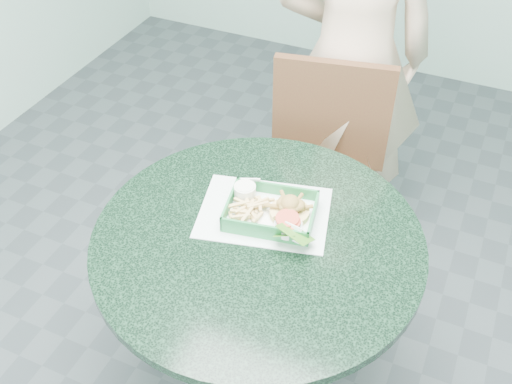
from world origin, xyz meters
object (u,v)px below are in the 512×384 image
at_px(crab_sandwich, 289,214).
at_px(diner_person, 356,28).
at_px(cafe_table, 258,279).
at_px(sauce_ramekin, 249,192).
at_px(food_basket, 271,219).
at_px(dining_chair, 318,165).

bearing_deg(crab_sandwich, diner_person, 95.17).
distance_m(cafe_table, sauce_ramekin, 0.27).
bearing_deg(food_basket, crab_sandwich, 9.39).
xyz_separation_m(food_basket, crab_sandwich, (0.05, 0.01, 0.03)).
bearing_deg(sauce_ramekin, dining_chair, 84.28).
height_order(cafe_table, food_basket, food_basket).
height_order(diner_person, food_basket, diner_person).
bearing_deg(cafe_table, food_basket, 87.48).
height_order(cafe_table, dining_chair, dining_chair).
xyz_separation_m(dining_chair, diner_person, (0.01, 0.28, 0.46)).
bearing_deg(dining_chair, diner_person, 75.86).
bearing_deg(diner_person, dining_chair, 65.51).
xyz_separation_m(dining_chair, food_basket, (0.04, -0.58, 0.23)).
relative_size(dining_chair, food_basket, 3.59).
xyz_separation_m(diner_person, sauce_ramekin, (-0.07, -0.81, -0.19)).
bearing_deg(crab_sandwich, dining_chair, 99.18).
relative_size(diner_person, sauce_ramekin, 29.59).
relative_size(diner_person, crab_sandwich, 16.73).
xyz_separation_m(food_basket, sauce_ramekin, (-0.09, 0.05, 0.04)).
distance_m(diner_person, food_basket, 0.89).
height_order(food_basket, sauce_ramekin, sauce_ramekin).
relative_size(cafe_table, crab_sandwich, 8.18).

